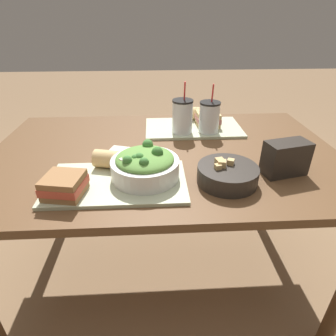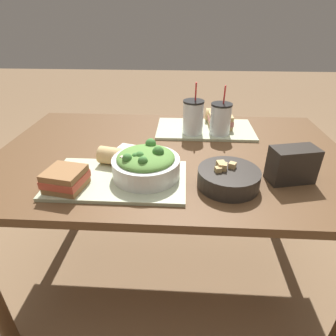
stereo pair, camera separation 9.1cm
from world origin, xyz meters
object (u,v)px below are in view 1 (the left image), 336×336
at_px(sandwich_near, 64,185).
at_px(napkin_folded, 125,152).
at_px(chip_bag, 286,158).
at_px(drink_cup_dark, 182,117).
at_px(drink_cup_red, 209,118).
at_px(soup_bowl, 227,174).
at_px(baguette_near, 111,159).
at_px(baguette_far, 203,114).
at_px(sandwich_far, 208,119).
at_px(salad_bowl, 145,165).

bearing_deg(sandwich_near, napkin_folded, 73.63).
xyz_separation_m(chip_bag, napkin_folded, (-0.57, 0.20, -0.06)).
height_order(drink_cup_dark, drink_cup_red, drink_cup_dark).
height_order(soup_bowl, napkin_folded, soup_bowl).
relative_size(soup_bowl, baguette_near, 1.56).
bearing_deg(drink_cup_dark, baguette_far, 53.00).
relative_size(sandwich_far, napkin_folded, 0.75).
bearing_deg(soup_bowl, salad_bowl, 173.75).
xyz_separation_m(baguette_far, napkin_folded, (-0.37, -0.34, -0.04)).
bearing_deg(salad_bowl, drink_cup_dark, 67.29).
relative_size(sandwich_near, baguette_far, 1.19).
bearing_deg(sandwich_near, drink_cup_dark, 60.07).
xyz_separation_m(baguette_far, drink_cup_dark, (-0.12, -0.16, 0.04)).
bearing_deg(baguette_near, drink_cup_dark, -28.32).
bearing_deg(sandwich_far, napkin_folded, -149.26).
relative_size(soup_bowl, napkin_folded, 1.27).
relative_size(drink_cup_red, napkin_folded, 1.39).
distance_m(baguette_near, drink_cup_red, 0.52).
xyz_separation_m(salad_bowl, napkin_folded, (-0.09, 0.22, -0.06)).
xyz_separation_m(drink_cup_red, napkin_folded, (-0.37, -0.17, -0.08)).
distance_m(chip_bag, napkin_folded, 0.61).
height_order(baguette_near, baguette_far, same).
height_order(salad_bowl, soup_bowl, salad_bowl).
height_order(salad_bowl, chip_bag, salad_bowl).
bearing_deg(soup_bowl, drink_cup_red, 88.07).
xyz_separation_m(soup_bowl, drink_cup_dark, (-0.11, 0.42, 0.05)).
bearing_deg(chip_bag, napkin_folded, 147.63).
distance_m(salad_bowl, chip_bag, 0.48).
bearing_deg(drink_cup_dark, salad_bowl, -112.71).
bearing_deg(baguette_far, drink_cup_red, -167.57).
bearing_deg(drink_cup_red, sandwich_far, 82.51).
bearing_deg(sandwich_far, drink_cup_dark, -151.11).
relative_size(soup_bowl, drink_cup_red, 0.92).
height_order(sandwich_far, drink_cup_dark, drink_cup_dark).
height_order(sandwich_near, baguette_far, same).
height_order(salad_bowl, baguette_near, salad_bowl).
bearing_deg(baguette_near, baguette_far, -26.75).
bearing_deg(chip_bag, soup_bowl, 179.41).
xyz_separation_m(salad_bowl, drink_cup_dark, (0.16, 0.39, 0.02)).
bearing_deg(soup_bowl, chip_bag, 12.52).
distance_m(baguette_near, sandwich_far, 0.58).
height_order(sandwich_far, drink_cup_red, drink_cup_red).
xyz_separation_m(baguette_near, napkin_folded, (0.03, 0.14, -0.04)).
bearing_deg(sandwich_near, chip_bag, 18.68).
height_order(sandwich_near, napkin_folded, sandwich_near).
bearing_deg(baguette_near, soup_bowl, -91.20).
bearing_deg(chip_bag, salad_bowl, 168.95).
bearing_deg(drink_cup_dark, napkin_folded, -145.53).
height_order(salad_bowl, sandwich_near, salad_bowl).
bearing_deg(drink_cup_red, drink_cup_dark, 180.00).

